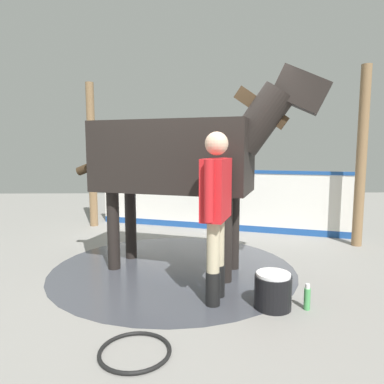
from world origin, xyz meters
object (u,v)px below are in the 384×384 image
object	(u,v)px
bottle_spray	(307,298)
hose_coil	(135,351)
horse	(181,157)
handler	(216,204)
bottle_shampoo	(280,281)
wash_bucket	(273,291)

from	to	relation	value
bottle_spray	hose_coil	distance (m)	1.75
horse	handler	xyz separation A→B (m)	(-0.36, 0.96, -0.46)
bottle_shampoo	wash_bucket	bearing A→B (deg)	66.70
bottle_spray	hose_coil	world-z (taller)	bottle_spray
handler	bottle_spray	distance (m)	1.28
horse	bottle_spray	xyz separation A→B (m)	(-1.24, 1.20, -1.36)
bottle_shampoo	bottle_spray	bearing A→B (deg)	104.56
wash_bucket	bottle_spray	world-z (taller)	wash_bucket
wash_bucket	hose_coil	distance (m)	1.49
handler	hose_coil	distance (m)	1.55
horse	bottle_spray	world-z (taller)	horse
bottle_spray	hose_coil	size ratio (longest dim) A/B	0.46
bottle_spray	handler	bearing A→B (deg)	-14.68
wash_bucket	bottle_shampoo	distance (m)	0.51
wash_bucket	hose_coil	size ratio (longest dim) A/B	0.64
handler	hose_coil	size ratio (longest dim) A/B	3.05
bottle_shampoo	hose_coil	xyz separation A→B (m)	(1.46, 1.22, -0.08)
handler	bottle_shampoo	size ratio (longest dim) A/B	8.48
horse	hose_coil	world-z (taller)	horse
horse	bottle_spray	bearing A→B (deg)	-25.10
horse	hose_coil	xyz separation A→B (m)	(0.35, 1.91, -1.46)
handler	hose_coil	bearing A→B (deg)	71.54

